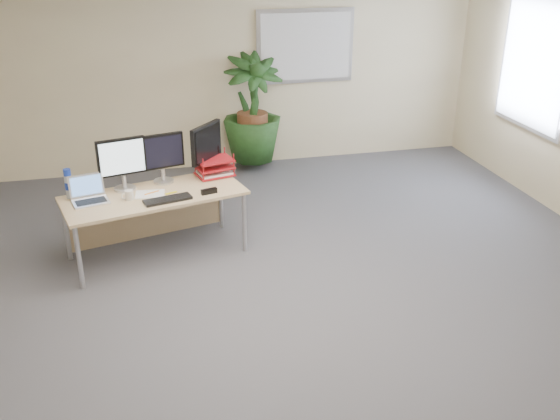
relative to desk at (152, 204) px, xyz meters
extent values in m
plane|color=#46464B|center=(0.97, -1.64, -0.52)|extent=(8.00, 8.00, 0.00)
cube|color=#CCBA90|center=(0.97, 2.36, 0.83)|extent=(7.00, 0.04, 2.70)
cube|color=silver|center=(2.17, 2.33, 1.03)|extent=(1.30, 0.03, 0.95)
cube|color=silver|center=(2.17, 2.31, 1.03)|extent=(1.20, 0.01, 0.85)
cube|color=silver|center=(4.44, 0.66, 1.03)|extent=(0.03, 1.30, 1.55)
cube|color=silver|center=(4.42, 0.66, 1.03)|extent=(0.01, 1.20, 1.45)
cube|color=tan|center=(0.02, -0.09, 0.12)|extent=(1.81, 1.09, 0.03)
cube|color=tan|center=(-0.06, 0.23, -0.21)|extent=(1.55, 0.40, 0.50)
cylinder|color=#B0B0B5|center=(-0.68, -0.57, -0.21)|extent=(0.04, 0.04, 0.62)
cylinder|color=#B0B0B5|center=(0.87, -0.20, -0.21)|extent=(0.04, 0.04, 0.62)
cylinder|color=#B0B0B5|center=(-0.82, 0.02, -0.21)|extent=(0.04, 0.04, 0.62)
cylinder|color=#B0B0B5|center=(0.72, 0.40, -0.21)|extent=(0.04, 0.04, 0.62)
imported|color=#193914|center=(1.40, 2.06, 0.23)|extent=(1.00, 1.00, 1.50)
cylinder|color=#B0B0B5|center=(-0.24, 0.09, 0.14)|extent=(0.21, 0.21, 0.02)
cylinder|color=#B0B0B5|center=(-0.24, 0.09, 0.22)|extent=(0.04, 0.04, 0.12)
cube|color=black|center=(-0.24, 0.09, 0.47)|extent=(0.45, 0.15, 0.35)
cube|color=silver|center=(-0.24, 0.07, 0.47)|extent=(0.41, 0.10, 0.31)
cylinder|color=#B0B0B5|center=(0.13, 0.20, 0.14)|extent=(0.20, 0.20, 0.02)
cylinder|color=#B0B0B5|center=(0.13, 0.20, 0.21)|extent=(0.04, 0.04, 0.12)
cube|color=black|center=(0.13, 0.20, 0.46)|extent=(0.44, 0.14, 0.34)
cube|color=black|center=(0.14, 0.18, 0.46)|extent=(0.39, 0.10, 0.30)
cylinder|color=#B0B0B5|center=(0.58, 0.29, 0.14)|extent=(0.22, 0.22, 0.02)
cylinder|color=#B0B0B5|center=(0.58, 0.29, 0.22)|extent=(0.04, 0.04, 0.13)
cube|color=black|center=(0.58, 0.29, 0.48)|extent=(0.34, 0.39, 0.37)
cube|color=black|center=(0.60, 0.27, 0.48)|extent=(0.29, 0.34, 0.33)
cube|color=silver|center=(-0.55, -0.16, 0.14)|extent=(0.36, 0.29, 0.02)
cube|color=black|center=(-0.55, -0.17, 0.15)|extent=(0.30, 0.20, 0.00)
cube|color=silver|center=(-0.58, -0.03, 0.26)|extent=(0.32, 0.13, 0.21)
cube|color=#5587DB|center=(-0.58, -0.03, 0.26)|extent=(0.28, 0.11, 0.17)
cube|color=black|center=(0.14, -0.28, 0.15)|extent=(0.46, 0.25, 0.02)
cylinder|color=beige|center=(-0.20, -0.17, 0.18)|extent=(0.08, 0.08, 0.09)
torus|color=beige|center=(-0.25, -0.17, 0.18)|extent=(0.06, 0.03, 0.06)
cube|color=white|center=(-0.01, -0.10, 0.14)|extent=(0.29, 0.23, 0.01)
cylinder|color=orange|center=(0.00, -0.09, 0.15)|extent=(0.14, 0.08, 0.01)
cylinder|color=yellow|center=(0.18, -0.11, 0.14)|extent=(0.11, 0.05, 0.02)
cylinder|color=silver|center=(-0.74, 0.00, 0.24)|extent=(0.07, 0.07, 0.22)
cylinder|color=#1632AC|center=(-0.74, 0.00, 0.39)|extent=(0.07, 0.07, 0.06)
cylinder|color=#1632AC|center=(-0.74, 0.00, 0.25)|extent=(0.07, 0.07, 0.07)
cube|color=maroon|center=(0.65, 0.26, 0.15)|extent=(0.41, 0.35, 0.02)
cube|color=maroon|center=(0.65, 0.26, 0.23)|extent=(0.41, 0.35, 0.02)
cube|color=maroon|center=(0.65, 0.26, 0.30)|extent=(0.41, 0.35, 0.02)
cube|color=white|center=(0.65, 0.26, 0.17)|extent=(0.37, 0.31, 0.02)
cube|color=black|center=(0.53, -0.20, 0.16)|extent=(0.16, 0.08, 0.05)
camera|label=1|loc=(-0.08, -5.66, 2.41)|focal=40.00mm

